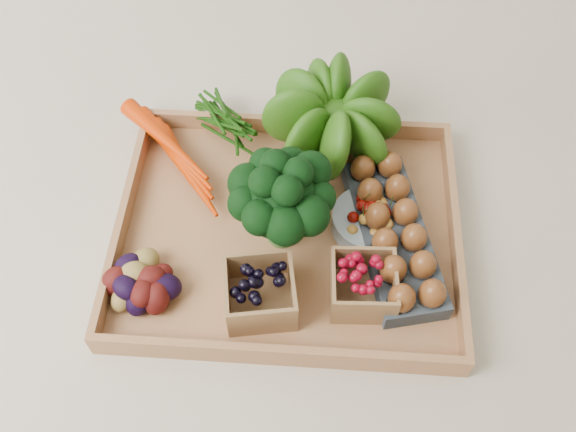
# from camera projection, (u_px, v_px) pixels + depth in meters

# --- Properties ---
(ground) EXTENTS (4.00, 4.00, 0.00)m
(ground) POSITION_uv_depth(u_px,v_px,m) (288.00, 236.00, 1.06)
(ground) COLOR beige
(ground) RESTS_ON ground
(tray) EXTENTS (0.55, 0.45, 0.01)m
(tray) POSITION_uv_depth(u_px,v_px,m) (288.00, 234.00, 1.06)
(tray) COLOR #AD7648
(tray) RESTS_ON ground
(carrots) EXTENTS (0.22, 0.16, 0.05)m
(carrots) POSITION_uv_depth(u_px,v_px,m) (175.00, 152.00, 1.11)
(carrots) COLOR red
(carrots) RESTS_ON tray
(lettuce) EXTENTS (0.16, 0.16, 0.16)m
(lettuce) POSITION_uv_depth(u_px,v_px,m) (333.00, 112.00, 1.09)
(lettuce) COLOR #1F460B
(lettuce) RESTS_ON tray
(broccoli) EXTENTS (0.17, 0.17, 0.13)m
(broccoli) POSITION_uv_depth(u_px,v_px,m) (282.00, 213.00, 0.99)
(broccoli) COLOR black
(broccoli) RESTS_ON tray
(cherry_bowl) EXTENTS (0.12, 0.12, 0.03)m
(cherry_bowl) POSITION_uv_depth(u_px,v_px,m) (370.00, 221.00, 1.04)
(cherry_bowl) COLOR #8C9EA5
(cherry_bowl) RESTS_ON tray
(egg_carton) EXTENTS (0.17, 0.31, 0.03)m
(egg_carton) POSITION_uv_depth(u_px,v_px,m) (393.00, 237.00, 1.03)
(egg_carton) COLOR #394148
(egg_carton) RESTS_ON tray
(potatoes) EXTENTS (0.12, 0.12, 0.07)m
(potatoes) POSITION_uv_depth(u_px,v_px,m) (139.00, 282.00, 0.96)
(potatoes) COLOR #3B0B09
(potatoes) RESTS_ON tray
(punnet_blackberry) EXTENTS (0.12, 0.12, 0.07)m
(punnet_blackberry) POSITION_uv_depth(u_px,v_px,m) (260.00, 293.00, 0.95)
(punnet_blackberry) COLOR black
(punnet_blackberry) RESTS_ON tray
(punnet_raspberry) EXTENTS (0.10, 0.10, 0.07)m
(punnet_raspberry) POSITION_uv_depth(u_px,v_px,m) (363.00, 285.00, 0.96)
(punnet_raspberry) COLOR maroon
(punnet_raspberry) RESTS_ON tray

